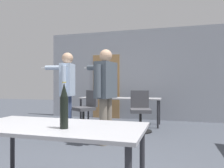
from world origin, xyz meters
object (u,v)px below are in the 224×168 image
person_near_casual (67,85)px  office_chair_side_rolled (86,110)px  person_center_tall (105,87)px  office_chair_far_right (140,112)px  beer_bottle (64,107)px

person_near_casual → office_chair_side_rolled: 1.19m
person_center_tall → office_chair_far_right: size_ratio=1.84×
office_chair_side_rolled → beer_bottle: (1.28, -3.51, 0.47)m
person_near_casual → beer_bottle: 2.81m
person_near_casual → beer_bottle: size_ratio=4.50×
office_chair_side_rolled → beer_bottle: bearing=143.2°
office_chair_far_right → beer_bottle: bearing=75.3°
office_chair_far_right → person_near_casual: bearing=21.2°
beer_bottle → person_center_tall: bearing=98.8°
person_center_tall → person_near_casual: 1.00m
office_chair_far_right → person_center_tall: bearing=57.3°
office_chair_far_right → beer_bottle: size_ratio=2.42×
person_near_casual → office_chair_side_rolled: size_ratio=1.88×
person_near_casual → beer_bottle: bearing=-163.3°
person_center_tall → person_near_casual: (-0.95, 0.32, 0.03)m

